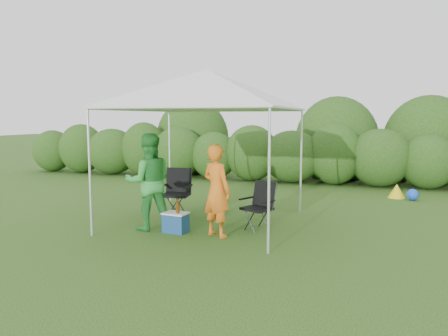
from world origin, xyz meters
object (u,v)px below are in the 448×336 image
(canopy, at_px, (207,90))
(man, at_px, (217,191))
(chair_right, at_px, (260,202))
(woman, at_px, (149,182))
(chair_left, at_px, (177,188))
(cooler, at_px, (176,222))

(canopy, bearing_deg, man, -60.73)
(canopy, relative_size, chair_right, 3.73)
(woman, bearing_deg, chair_right, 165.52)
(chair_left, bearing_deg, woman, -97.35)
(man, relative_size, woman, 0.91)
(chair_right, bearing_deg, man, -101.97)
(chair_right, relative_size, chair_left, 0.89)
(canopy, distance_m, cooler, 2.46)
(canopy, xyz_separation_m, man, (0.48, -0.86, -1.70))
(man, relative_size, cooler, 3.49)
(woman, bearing_deg, chair_left, -123.01)
(canopy, bearing_deg, chair_right, -7.94)
(chair_left, bearing_deg, canopy, -36.61)
(chair_right, bearing_deg, chair_left, -171.21)
(chair_right, xyz_separation_m, cooler, (-1.30, -0.71, -0.30))
(chair_left, bearing_deg, chair_right, -26.15)
(chair_right, height_order, woman, woman)
(man, distance_m, woman, 1.28)
(chair_left, distance_m, man, 1.85)
(man, bearing_deg, woman, 23.76)
(canopy, distance_m, woman, 1.98)
(chair_left, distance_m, cooler, 1.45)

